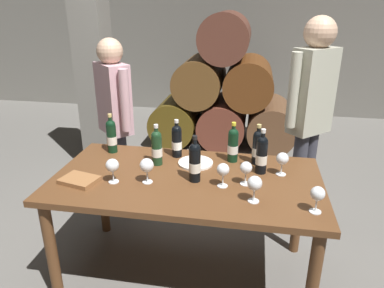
{
  "coord_description": "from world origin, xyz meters",
  "views": [
    {
      "loc": [
        0.39,
        -2.01,
        1.81
      ],
      "look_at": [
        0.0,
        0.2,
        0.91
      ],
      "focal_mm": 33.73,
      "sensor_mm": 36.0,
      "label": 1
    }
  ],
  "objects_px": {
    "wine_glass_6": "(318,194)",
    "serving_plate": "(196,163)",
    "dining_table": "(187,190)",
    "wine_bottle_1": "(258,147)",
    "wine_bottle_4": "(177,141)",
    "wine_glass_0": "(112,166)",
    "wine_glass_4": "(282,159)",
    "wine_bottle_3": "(157,147)",
    "wine_bottle_0": "(195,162)",
    "tasting_notebook": "(79,180)",
    "taster_seated_left": "(115,114)",
    "wine_glass_2": "(246,169)",
    "sommelier_presenting": "(311,108)",
    "wine_glass_1": "(223,170)",
    "wine_bottle_5": "(111,136)",
    "wine_bottle_2": "(262,154)",
    "wine_bottle_6": "(233,145)",
    "wine_glass_3": "(255,184)",
    "wine_glass_5": "(147,166)"
  },
  "relations": [
    {
      "from": "wine_glass_2",
      "to": "tasting_notebook",
      "type": "height_order",
      "value": "wine_glass_2"
    },
    {
      "from": "wine_glass_6",
      "to": "taster_seated_left",
      "type": "height_order",
      "value": "taster_seated_left"
    },
    {
      "from": "wine_bottle_1",
      "to": "serving_plate",
      "type": "distance_m",
      "value": 0.44
    },
    {
      "from": "wine_glass_2",
      "to": "sommelier_presenting",
      "type": "distance_m",
      "value": 0.92
    },
    {
      "from": "wine_bottle_4",
      "to": "sommelier_presenting",
      "type": "relative_size",
      "value": 0.16
    },
    {
      "from": "wine_bottle_3",
      "to": "wine_glass_5",
      "type": "distance_m",
      "value": 0.27
    },
    {
      "from": "wine_glass_1",
      "to": "wine_glass_3",
      "type": "relative_size",
      "value": 0.96
    },
    {
      "from": "wine_bottle_2",
      "to": "wine_glass_2",
      "type": "bearing_deg",
      "value": -116.99
    },
    {
      "from": "wine_bottle_6",
      "to": "wine_glass_3",
      "type": "distance_m",
      "value": 0.55
    },
    {
      "from": "wine_bottle_5",
      "to": "serving_plate",
      "type": "height_order",
      "value": "wine_bottle_5"
    },
    {
      "from": "wine_bottle_1",
      "to": "taster_seated_left",
      "type": "relative_size",
      "value": 0.18
    },
    {
      "from": "wine_bottle_0",
      "to": "sommelier_presenting",
      "type": "xyz_separation_m",
      "value": [
        0.76,
        0.78,
        0.15
      ]
    },
    {
      "from": "sommelier_presenting",
      "to": "taster_seated_left",
      "type": "height_order",
      "value": "sommelier_presenting"
    },
    {
      "from": "wine_bottle_3",
      "to": "wine_glass_0",
      "type": "distance_m",
      "value": 0.36
    },
    {
      "from": "wine_glass_1",
      "to": "sommelier_presenting",
      "type": "bearing_deg",
      "value": 54.79
    },
    {
      "from": "taster_seated_left",
      "to": "wine_glass_2",
      "type": "bearing_deg",
      "value": -33.75
    },
    {
      "from": "wine_glass_3",
      "to": "wine_bottle_3",
      "type": "bearing_deg",
      "value": 149.51
    },
    {
      "from": "serving_plate",
      "to": "wine_bottle_2",
      "type": "bearing_deg",
      "value": -7.67
    },
    {
      "from": "wine_glass_4",
      "to": "sommelier_presenting",
      "type": "distance_m",
      "value": 0.67
    },
    {
      "from": "wine_bottle_1",
      "to": "wine_bottle_0",
      "type": "bearing_deg",
      "value": -139.53
    },
    {
      "from": "wine_glass_6",
      "to": "serving_plate",
      "type": "relative_size",
      "value": 0.63
    },
    {
      "from": "wine_bottle_0",
      "to": "serving_plate",
      "type": "bearing_deg",
      "value": 98.14
    },
    {
      "from": "wine_bottle_5",
      "to": "sommelier_presenting",
      "type": "relative_size",
      "value": 0.17
    },
    {
      "from": "wine_glass_3",
      "to": "wine_glass_4",
      "type": "bearing_deg",
      "value": 65.46
    },
    {
      "from": "wine_bottle_4",
      "to": "tasting_notebook",
      "type": "height_order",
      "value": "wine_bottle_4"
    },
    {
      "from": "tasting_notebook",
      "to": "taster_seated_left",
      "type": "height_order",
      "value": "taster_seated_left"
    },
    {
      "from": "wine_bottle_2",
      "to": "wine_glass_4",
      "type": "relative_size",
      "value": 1.97
    },
    {
      "from": "wine_glass_4",
      "to": "tasting_notebook",
      "type": "height_order",
      "value": "wine_glass_4"
    },
    {
      "from": "wine_glass_1",
      "to": "wine_glass_6",
      "type": "bearing_deg",
      "value": -21.31
    },
    {
      "from": "dining_table",
      "to": "wine_glass_5",
      "type": "xyz_separation_m",
      "value": [
        -0.23,
        -0.11,
        0.2
      ]
    },
    {
      "from": "wine_glass_1",
      "to": "sommelier_presenting",
      "type": "relative_size",
      "value": 0.09
    },
    {
      "from": "wine_bottle_0",
      "to": "tasting_notebook",
      "type": "xyz_separation_m",
      "value": [
        -0.7,
        -0.15,
        -0.12
      ]
    },
    {
      "from": "wine_bottle_3",
      "to": "wine_glass_0",
      "type": "relative_size",
      "value": 1.84
    },
    {
      "from": "wine_bottle_0",
      "to": "wine_glass_6",
      "type": "height_order",
      "value": "wine_bottle_0"
    },
    {
      "from": "wine_bottle_4",
      "to": "wine_glass_6",
      "type": "bearing_deg",
      "value": -34.09
    },
    {
      "from": "wine_glass_0",
      "to": "wine_glass_4",
      "type": "xyz_separation_m",
      "value": [
        1.03,
        0.29,
        -0.0
      ]
    },
    {
      "from": "wine_glass_1",
      "to": "wine_bottle_4",
      "type": "bearing_deg",
      "value": 132.87
    },
    {
      "from": "wine_bottle_2",
      "to": "wine_glass_4",
      "type": "xyz_separation_m",
      "value": [
        0.13,
        -0.01,
        -0.02
      ]
    },
    {
      "from": "tasting_notebook",
      "to": "serving_plate",
      "type": "xyz_separation_m",
      "value": [
        0.66,
        0.39,
        -0.01
      ]
    },
    {
      "from": "sommelier_presenting",
      "to": "wine_bottle_4",
      "type": "bearing_deg",
      "value": -155.63
    },
    {
      "from": "wine_bottle_4",
      "to": "serving_plate",
      "type": "relative_size",
      "value": 1.15
    },
    {
      "from": "dining_table",
      "to": "wine_bottle_1",
      "type": "distance_m",
      "value": 0.57
    },
    {
      "from": "wine_bottle_6",
      "to": "wine_glass_1",
      "type": "height_order",
      "value": "wine_bottle_6"
    },
    {
      "from": "wine_glass_0",
      "to": "wine_glass_6",
      "type": "relative_size",
      "value": 1.03
    },
    {
      "from": "wine_bottle_2",
      "to": "wine_bottle_4",
      "type": "bearing_deg",
      "value": 164.43
    },
    {
      "from": "wine_glass_6",
      "to": "tasting_notebook",
      "type": "height_order",
      "value": "wine_glass_6"
    },
    {
      "from": "wine_glass_0",
      "to": "taster_seated_left",
      "type": "xyz_separation_m",
      "value": [
        -0.31,
        0.86,
        0.05
      ]
    },
    {
      "from": "wine_glass_6",
      "to": "sommelier_presenting",
      "type": "xyz_separation_m",
      "value": [
        0.07,
        1.03,
        0.18
      ]
    },
    {
      "from": "wine_bottle_4",
      "to": "wine_glass_4",
      "type": "height_order",
      "value": "wine_bottle_4"
    },
    {
      "from": "wine_glass_2",
      "to": "serving_plate",
      "type": "distance_m",
      "value": 0.43
    }
  ]
}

